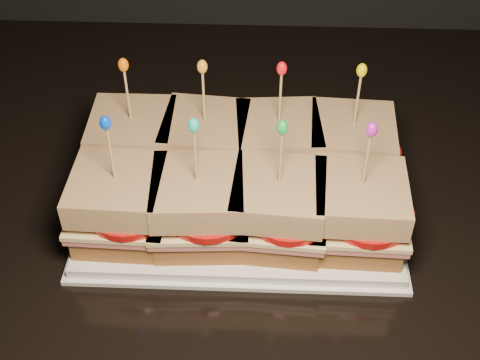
{
  "coord_description": "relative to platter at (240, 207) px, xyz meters",
  "views": [
    {
      "loc": [
        -0.83,
        0.96,
        1.54
      ],
      "look_at": [
        -0.85,
        1.54,
        1.0
      ],
      "focal_mm": 50.0,
      "sensor_mm": 36.0,
      "label": 1
    }
  ],
  "objects": [
    {
      "name": "sandwich_1_bread_top",
      "position": [
        -0.04,
        0.05,
        0.08
      ],
      "size": [
        0.11,
        0.11,
        0.03
      ],
      "primitive_type": "cube",
      "rotation": [
        0.0,
        0.0,
        -0.09
      ],
      "color": "brown",
      "rests_on": "sandwich_1_tomato"
    },
    {
      "name": "sandwich_0_pick",
      "position": [
        -0.13,
        0.05,
        0.12
      ],
      "size": [
        0.0,
        0.0,
        0.09
      ],
      "primitive_type": "cylinder",
      "color": "tan",
      "rests_on": "sandwich_0_bread_top"
    },
    {
      "name": "platter_rim",
      "position": [
        0.0,
        0.0,
        -0.01
      ],
      "size": [
        0.39,
        0.25,
        0.01
      ],
      "primitive_type": "cube",
      "color": "white",
      "rests_on": "granite_slab"
    },
    {
      "name": "platter",
      "position": [
        0.0,
        0.0,
        0.0
      ],
      "size": [
        0.38,
        0.23,
        0.02
      ],
      "primitive_type": "cube",
      "color": "white",
      "rests_on": "granite_slab"
    },
    {
      "name": "sandwich_0_cheese",
      "position": [
        -0.13,
        0.05,
        0.05
      ],
      "size": [
        0.11,
        0.11,
        0.01
      ],
      "primitive_type": "cube",
      "rotation": [
        0.0,
        0.0,
        0.0
      ],
      "color": "#FFE199",
      "rests_on": "sandwich_0_ham"
    },
    {
      "name": "sandwich_6_frill",
      "position": [
        0.04,
        -0.05,
        0.17
      ],
      "size": [
        0.01,
        0.01,
        0.02
      ],
      "primitive_type": "ellipsoid",
      "color": "green",
      "rests_on": "sandwich_6_pick"
    },
    {
      "name": "sandwich_4_cheese",
      "position": [
        -0.13,
        -0.05,
        0.05
      ],
      "size": [
        0.11,
        0.11,
        0.01
      ],
      "primitive_type": "cube",
      "rotation": [
        0.0,
        0.0,
        -0.03
      ],
      "color": "#FFE199",
      "rests_on": "sandwich_4_ham"
    },
    {
      "name": "sandwich_1_tomato",
      "position": [
        -0.03,
        0.05,
        0.05
      ],
      "size": [
        0.1,
        0.1,
        0.01
      ],
      "primitive_type": "cylinder",
      "color": "#BB110F",
      "rests_on": "sandwich_1_cheese"
    },
    {
      "name": "sandwich_5_frill",
      "position": [
        -0.04,
        -0.05,
        0.17
      ],
      "size": [
        0.01,
        0.01,
        0.02
      ],
      "primitive_type": "ellipsoid",
      "color": "#16C0B5",
      "rests_on": "sandwich_5_pick"
    },
    {
      "name": "sandwich_5_ham",
      "position": [
        -0.04,
        -0.05,
        0.04
      ],
      "size": [
        0.11,
        0.11,
        0.01
      ],
      "primitive_type": "cube",
      "rotation": [
        0.0,
        0.0,
        0.06
      ],
      "color": "#CC6163",
      "rests_on": "sandwich_5_bread_bot"
    },
    {
      "name": "sandwich_3_pick",
      "position": [
        0.13,
        0.05,
        0.12
      ],
      "size": [
        0.0,
        0.0,
        0.09
      ],
      "primitive_type": "cylinder",
      "color": "tan",
      "rests_on": "sandwich_3_bread_top"
    },
    {
      "name": "sandwich_0_ham",
      "position": [
        -0.13,
        0.05,
        0.04
      ],
      "size": [
        0.11,
        0.1,
        0.01
      ],
      "primitive_type": "cube",
      "rotation": [
        0.0,
        0.0,
        0.0
      ],
      "color": "#CC6163",
      "rests_on": "sandwich_0_bread_bot"
    },
    {
      "name": "sandwich_4_pick",
      "position": [
        -0.13,
        -0.05,
        0.12
      ],
      "size": [
        0.0,
        0.0,
        0.09
      ],
      "primitive_type": "cylinder",
      "color": "tan",
      "rests_on": "sandwich_4_bread_top"
    },
    {
      "name": "sandwich_5_tomato",
      "position": [
        -0.03,
        -0.06,
        0.05
      ],
      "size": [
        0.1,
        0.1,
        0.01
      ],
      "primitive_type": "cylinder",
      "color": "#BB110F",
      "rests_on": "sandwich_5_cheese"
    },
    {
      "name": "sandwich_3_ham",
      "position": [
        0.13,
        0.05,
        0.04
      ],
      "size": [
        0.11,
        0.11,
        0.01
      ],
      "primitive_type": "cube",
      "rotation": [
        0.0,
        0.0,
        -0.05
      ],
      "color": "#CC6163",
      "rests_on": "sandwich_3_bread_bot"
    },
    {
      "name": "sandwich_7_pick",
      "position": [
        0.13,
        -0.05,
        0.12
      ],
      "size": [
        0.0,
        0.0,
        0.09
      ],
      "primitive_type": "cylinder",
      "color": "tan",
      "rests_on": "sandwich_7_bread_top"
    },
    {
      "name": "sandwich_4_bread_top",
      "position": [
        -0.13,
        -0.05,
        0.08
      ],
      "size": [
        0.1,
        0.1,
        0.03
      ],
      "primitive_type": "cube",
      "rotation": [
        0.0,
        0.0,
        -0.03
      ],
      "color": "brown",
      "rests_on": "sandwich_4_tomato"
    },
    {
      "name": "sandwich_0_bread_top",
      "position": [
        -0.13,
        0.05,
        0.08
      ],
      "size": [
        0.1,
        0.1,
        0.03
      ],
      "primitive_type": "cube",
      "rotation": [
        0.0,
        0.0,
        0.0
      ],
      "color": "brown",
      "rests_on": "sandwich_0_tomato"
    },
    {
      "name": "sandwich_2_tomato",
      "position": [
        0.06,
        0.05,
        0.05
      ],
      "size": [
        0.1,
        0.1,
        0.01
      ],
      "primitive_type": "cylinder",
      "color": "#BB110F",
      "rests_on": "sandwich_2_cheese"
    },
    {
      "name": "sandwich_3_bread_bot",
      "position": [
        0.13,
        0.05,
        0.02
      ],
      "size": [
        0.1,
        0.1,
        0.03
      ],
      "primitive_type": "cube",
      "rotation": [
        0.0,
        0.0,
        -0.05
      ],
      "color": "brown",
      "rests_on": "platter"
    },
    {
      "name": "sandwich_5_cheese",
      "position": [
        -0.04,
        -0.05,
        0.05
      ],
      "size": [
        0.12,
        0.11,
        0.01
      ],
      "primitive_type": "cube",
      "rotation": [
        0.0,
        0.0,
        0.06
      ],
      "color": "#FFE199",
      "rests_on": "sandwich_5_ham"
    },
    {
      "name": "sandwich_4_ham",
      "position": [
        -0.13,
        -0.05,
        0.04
      ],
      "size": [
        0.11,
        0.11,
        0.01
      ],
      "primitive_type": "cube",
      "rotation": [
        0.0,
        0.0,
        -0.03
      ],
      "color": "#CC6163",
      "rests_on": "sandwich_4_bread_bot"
    },
    {
      "name": "sandwich_5_bread_top",
      "position": [
        -0.04,
        -0.05,
        0.08
      ],
      "size": [
        0.11,
        0.11,
        0.03
      ],
      "primitive_type": "cube",
      "rotation": [
        0.0,
        0.0,
        0.06
      ],
      "color": "brown",
      "rests_on": "sandwich_5_tomato"
    },
    {
      "name": "sandwich_7_cheese",
      "position": [
        0.13,
        -0.05,
        0.05
      ],
      "size": [
        0.11,
        0.11,
        0.01
      ],
      "primitive_type": "cube",
      "rotation": [
        0.0,
        0.0,
        -0.03
      ],
      "color": "#FFE199",
      "rests_on": "sandwich_7_ham"
    },
    {
      "name": "sandwich_3_frill",
      "position": [
        0.13,
        0.05,
        0.17
      ],
      "size": [
        0.01,
        0.01,
        0.02
      ],
      "primitive_type": "ellipsoid",
      "color": "#E7D203",
      "rests_on": "sandwich_3_pick"
    },
    {
      "name": "sandwich_0_frill",
      "position": [
        -0.13,
        0.05,
        0.17
      ],
      "size": [
        0.01,
        0.01,
        0.02
      ],
      "primitive_type": "ellipsoid",
      "color": "#F06108",
      "rests_on": "sandwich_0_pick"
    },
    {
      "name": "sandwich_5_pick",
      "position": [
        -0.04,
        -0.05,
        0.12
      ],
      "size": [
        0.0,
        0.0,
        0.09
      ],
      "primitive_type": "cylinder",
      "color": "tan",
      "rests_on": "sandwich_5_bread_top"
    },
    {
      "name": "sandwich_1_cheese",
      "position": [
        -0.04,
        0.05,
        0.05
      ],
      "size": [
        0.12,
        0.12,
        0.01
      ],
      "primitive_type": "cube",
      "rotation": [
        0.0,
        0.0,
        -0.09
      ],
      "color": "#FFE199",
      "rests_on": "sandwich_1_ham"
    },
    {
      "name": "sandwich_1_pick",
      "position": [
        -0.04,
        0.05,
        0.12
      ],
      "size": [
        0.0,
        0.0,
        0.09
      ],
      "primitive_type": "cylinder",
      "color": "tan",
      "rests_on": "sandwich_1_bread_top"
    },
    {
      "name": "sandwich_7_tomato",
      "position": [
        0.15,
        -0.06,
        0.05
      ],
      "size": [
        0.1,
        0.1,
        0.01
      ],
      "primitive_type": "cylinder",
      "color": "#BB110F",
      "rests_on": "sandwich_7_cheese"
    },
    {
      "name": "sandwich_4_frill",
      "position": [
        -0.13,
        -0.05,
        0.17
      ],
      "size": [
        0.01,
        0.01,
        0.02
      ],
      "primitive_type": "ellipsoid",
      "color": "blue",
      "rests_on": "sandwich_4_pick"
    },
    {
      "name": "sandwich_1_ham",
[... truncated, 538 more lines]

